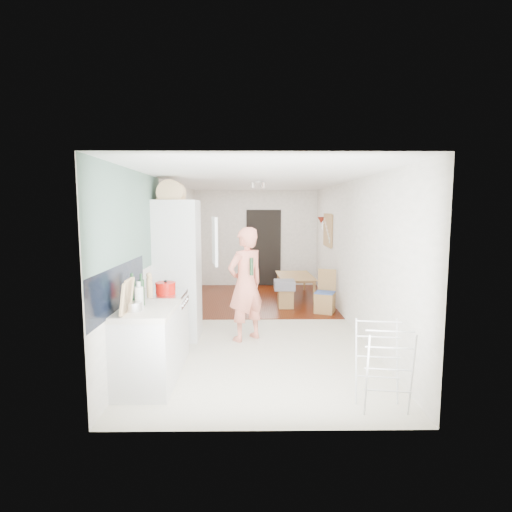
{
  "coord_description": "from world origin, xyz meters",
  "views": [
    {
      "loc": [
        -0.12,
        -6.93,
        2.01
      ],
      "look_at": [
        -0.04,
        0.2,
        1.18
      ],
      "focal_mm": 28.0,
      "sensor_mm": 36.0,
      "label": 1
    }
  ],
  "objects_px": {
    "person": "(246,274)",
    "dining_table": "(296,287)",
    "dining_chair": "(325,292)",
    "drying_rack": "(383,367)",
    "stool": "(286,299)"
  },
  "relations": [
    {
      "from": "drying_rack",
      "to": "dining_chair",
      "type": "bearing_deg",
      "value": 96.64
    },
    {
      "from": "person",
      "to": "dining_table",
      "type": "bearing_deg",
      "value": -148.22
    },
    {
      "from": "person",
      "to": "drying_rack",
      "type": "height_order",
      "value": "person"
    },
    {
      "from": "dining_table",
      "to": "dining_chair",
      "type": "distance_m",
      "value": 1.57
    },
    {
      "from": "drying_rack",
      "to": "person",
      "type": "bearing_deg",
      "value": 130.89
    },
    {
      "from": "dining_table",
      "to": "stool",
      "type": "relative_size",
      "value": 3.06
    },
    {
      "from": "person",
      "to": "dining_table",
      "type": "height_order",
      "value": "person"
    },
    {
      "from": "dining_chair",
      "to": "stool",
      "type": "bearing_deg",
      "value": 173.3
    },
    {
      "from": "dining_table",
      "to": "stool",
      "type": "xyz_separation_m",
      "value": [
        -0.34,
        -1.1,
        -0.01
      ]
    },
    {
      "from": "dining_table",
      "to": "drying_rack",
      "type": "height_order",
      "value": "drying_rack"
    },
    {
      "from": "dining_table",
      "to": "drying_rack",
      "type": "xyz_separation_m",
      "value": [
        0.28,
        -5.26,
        0.23
      ]
    },
    {
      "from": "dining_chair",
      "to": "stool",
      "type": "xyz_separation_m",
      "value": [
        -0.73,
        0.4,
        -0.23
      ]
    },
    {
      "from": "stool",
      "to": "dining_chair",
      "type": "bearing_deg",
      "value": -28.85
    },
    {
      "from": "person",
      "to": "dining_chair",
      "type": "height_order",
      "value": "person"
    },
    {
      "from": "dining_table",
      "to": "dining_chair",
      "type": "height_order",
      "value": "dining_chair"
    }
  ]
}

